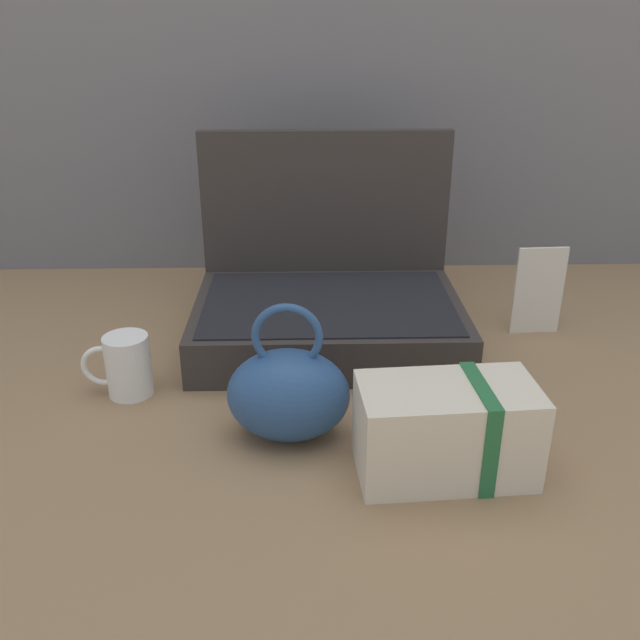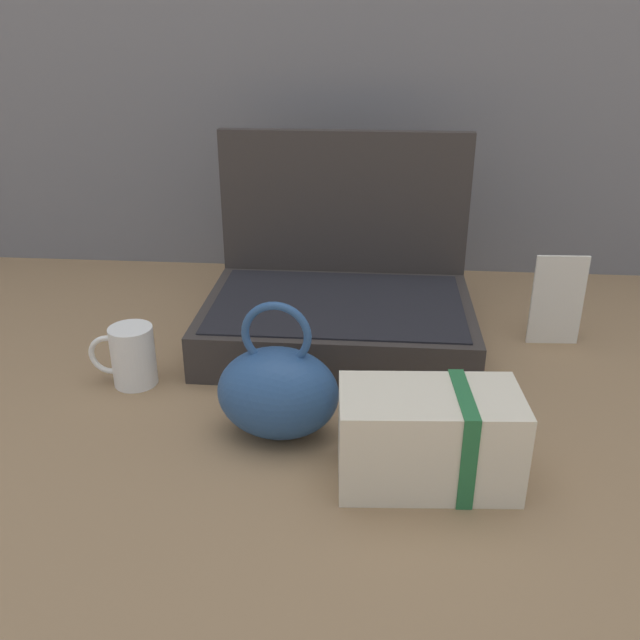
{
  "view_description": "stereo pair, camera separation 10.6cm",
  "coord_description": "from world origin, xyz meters",
  "px_view_note": "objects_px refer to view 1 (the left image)",
  "views": [
    {
      "loc": [
        -0.01,
        -0.98,
        0.56
      ],
      "look_at": [
        0.02,
        -0.02,
        0.12
      ],
      "focal_mm": 38.39,
      "sensor_mm": 36.0,
      "label": 1
    },
    {
      "loc": [
        0.1,
        -0.98,
        0.56
      ],
      "look_at": [
        0.02,
        -0.02,
        0.12
      ],
      "focal_mm": 38.39,
      "sensor_mm": 36.0,
      "label": 2
    }
  ],
  "objects_px": {
    "coffee_mug": "(126,366)",
    "info_card_left": "(538,291)",
    "teal_pouch_handbag": "(288,393)",
    "cream_toiletry_bag": "(449,430)",
    "open_suitcase": "(327,298)"
  },
  "relations": [
    {
      "from": "open_suitcase",
      "to": "cream_toiletry_bag",
      "type": "height_order",
      "value": "open_suitcase"
    },
    {
      "from": "coffee_mug",
      "to": "info_card_left",
      "type": "bearing_deg",
      "value": 16.37
    },
    {
      "from": "open_suitcase",
      "to": "teal_pouch_handbag",
      "type": "distance_m",
      "value": 0.34
    },
    {
      "from": "teal_pouch_handbag",
      "to": "cream_toiletry_bag",
      "type": "bearing_deg",
      "value": -22.77
    },
    {
      "from": "teal_pouch_handbag",
      "to": "cream_toiletry_bag",
      "type": "xyz_separation_m",
      "value": [
        0.21,
        -0.09,
        -0.01
      ]
    },
    {
      "from": "cream_toiletry_bag",
      "to": "coffee_mug",
      "type": "distance_m",
      "value": 0.51
    },
    {
      "from": "coffee_mug",
      "to": "open_suitcase",
      "type": "bearing_deg",
      "value": 32.92
    },
    {
      "from": "teal_pouch_handbag",
      "to": "cream_toiletry_bag",
      "type": "relative_size",
      "value": 0.88
    },
    {
      "from": "cream_toiletry_bag",
      "to": "coffee_mug",
      "type": "xyz_separation_m",
      "value": [
        -0.46,
        0.21,
        -0.01
      ]
    },
    {
      "from": "open_suitcase",
      "to": "info_card_left",
      "type": "height_order",
      "value": "open_suitcase"
    },
    {
      "from": "teal_pouch_handbag",
      "to": "info_card_left",
      "type": "xyz_separation_m",
      "value": [
        0.46,
        0.33,
        0.01
      ]
    },
    {
      "from": "teal_pouch_handbag",
      "to": "info_card_left",
      "type": "height_order",
      "value": "teal_pouch_handbag"
    },
    {
      "from": "coffee_mug",
      "to": "info_card_left",
      "type": "height_order",
      "value": "info_card_left"
    },
    {
      "from": "open_suitcase",
      "to": "coffee_mug",
      "type": "relative_size",
      "value": 4.37
    },
    {
      "from": "open_suitcase",
      "to": "cream_toiletry_bag",
      "type": "xyz_separation_m",
      "value": [
        0.14,
        -0.42,
        -0.01
      ]
    }
  ]
}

